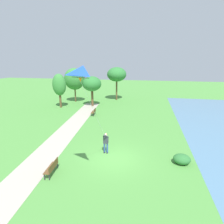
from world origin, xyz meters
name	(u,v)px	position (x,y,z in m)	size (l,w,h in m)	color
ground_plane	(113,158)	(0.00, 0.00, 0.00)	(120.00, 120.00, 0.00)	#4C8E3D
walkway_path	(58,141)	(-5.81, 2.00, 0.01)	(2.40, 32.00, 0.02)	#ADA393
person_kite_flyer	(106,141)	(-0.79, 0.75, 1.05)	(0.52, 0.62, 1.83)	#232328
flying_kite	(83,75)	(-0.85, -3.68, 6.74)	(1.37, 4.57, 5.38)	blue
park_bench_near_walkway	(52,167)	(-3.67, -2.82, 0.51)	(0.58, 1.54, 0.88)	brown
park_bench_far_walkway	(94,112)	(-5.01, 11.12, 0.51)	(0.58, 1.54, 0.88)	brown
tree_lakeside_far	(59,85)	(-11.60, 14.25, 3.68)	(2.20, 1.83, 5.46)	brown
tree_treeline_right	(74,79)	(-10.88, 18.78, 4.20)	(3.76, 3.18, 6.16)	brown
tree_treeline_center	(92,84)	(-6.77, 16.17, 3.72)	(3.07, 3.11, 4.97)	brown
tree_lakeside_near	(117,75)	(-3.68, 22.00, 4.89)	(3.63, 4.06, 6.26)	brown
lakeside_shrub	(182,159)	(5.13, 0.28, 0.37)	(1.25, 1.10, 0.74)	#2D7033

